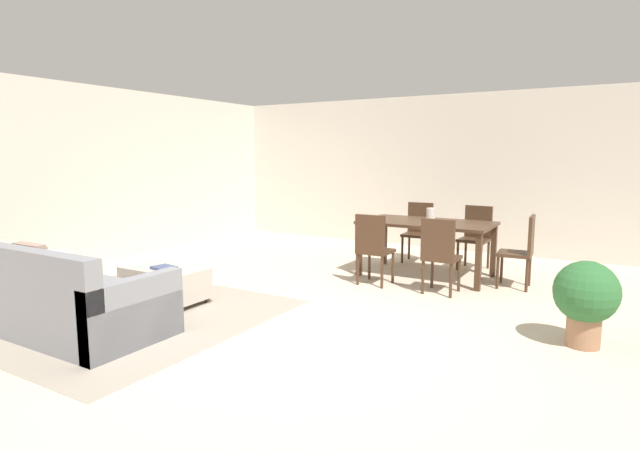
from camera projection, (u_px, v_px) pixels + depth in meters
ground_plane at (305, 334)px, 4.72m from camera, size 10.80×10.80×0.00m
wall_back at (458, 173)px, 8.79m from camera, size 9.00×0.12×2.70m
wall_left at (59, 177)px, 7.24m from camera, size 0.12×11.00×2.70m
area_rug at (118, 313)px, 5.33m from camera, size 3.00×2.80×0.01m
couch at (55, 299)px, 4.82m from camera, size 2.26×0.99×0.86m
ottoman_table at (165, 282)px, 5.72m from camera, size 0.96×0.52×0.40m
dining_table at (427, 228)px, 6.90m from camera, size 1.74×0.98×0.76m
dining_chair_near_left at (373, 245)px, 6.42m from camera, size 0.40×0.40×0.92m
dining_chair_near_right at (440, 252)px, 5.99m from camera, size 0.40×0.40×0.92m
dining_chair_far_left at (418, 228)px, 7.90m from camera, size 0.42×0.42×0.92m
dining_chair_far_right at (476, 233)px, 7.40m from camera, size 0.43×0.43×0.92m
dining_chair_head_east at (522, 247)px, 6.28m from camera, size 0.42×0.42×0.92m
vase_centerpiece at (431, 215)px, 6.86m from camera, size 0.12×0.12×0.19m
book_on_ottoman at (164, 268)px, 5.60m from camera, size 0.29×0.24×0.03m
potted_plant at (586, 296)px, 4.35m from camera, size 0.54×0.54×0.76m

